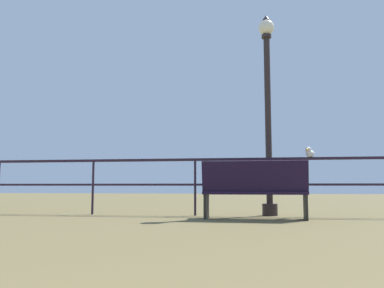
% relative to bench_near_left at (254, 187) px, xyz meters
% --- Properties ---
extents(pier_railing, '(22.32, 0.05, 1.07)m').
position_rel_bench_near_left_xyz_m(pier_railing, '(-0.09, 0.76, 0.26)').
color(pier_railing, '#261928').
rests_on(pier_railing, ground_plane).
extents(bench_near_left, '(1.73, 0.64, 0.96)m').
position_rel_bench_near_left_xyz_m(bench_near_left, '(0.00, 0.00, 0.00)').
color(bench_near_left, black).
rests_on(bench_near_left, ground_plane).
extents(lamppost_center, '(0.31, 0.31, 3.89)m').
position_rel_bench_near_left_xyz_m(lamppost_center, '(0.28, 0.95, 1.60)').
color(lamppost_center, '#2B2221').
rests_on(lamppost_center, ground_plane).
extents(seagull_on_rail, '(0.23, 0.38, 0.18)m').
position_rel_bench_near_left_xyz_m(seagull_on_rail, '(1.00, 0.74, 0.63)').
color(seagull_on_rail, silver).
rests_on(seagull_on_rail, pier_railing).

